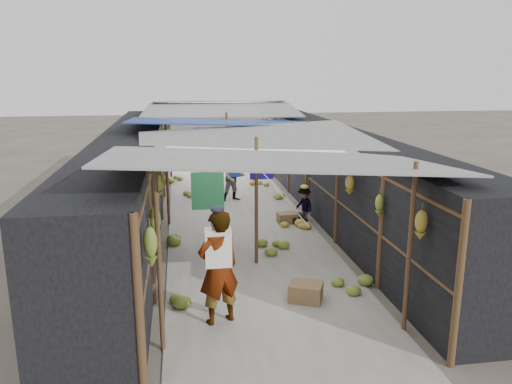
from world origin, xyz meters
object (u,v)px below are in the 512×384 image
shopper_blue (234,177)px  vendor_seated (304,205)px  crate_near (287,218)px  vendor_elderly (218,268)px  black_basin (291,218)px

shopper_blue → vendor_seated: shopper_blue is taller
crate_near → shopper_blue: bearing=110.2°
vendor_elderly → shopper_blue: 7.55m
vendor_elderly → vendor_seated: (2.60, 4.94, -0.44)m
shopper_blue → vendor_elderly: bearing=-112.0°
vendor_elderly → shopper_blue: bearing=-119.8°
shopper_blue → vendor_seated: (1.54, -2.53, -0.25)m
black_basin → shopper_blue: shopper_blue is taller
black_basin → vendor_elderly: (-2.29, -5.09, 0.82)m
black_basin → crate_near: bearing=-132.5°
crate_near → vendor_elderly: 5.45m
black_basin → shopper_blue: (-1.23, 2.38, 0.63)m
crate_near → black_basin: (0.13, 0.14, -0.04)m
vendor_elderly → black_basin: bearing=-136.0°
vendor_elderly → crate_near: bearing=-135.3°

